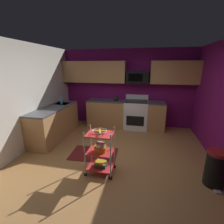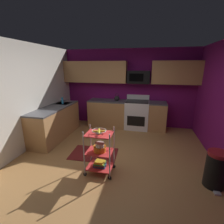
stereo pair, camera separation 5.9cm
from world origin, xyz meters
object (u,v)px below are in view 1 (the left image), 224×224
Objects in this scene: mixing_bowl_small at (100,145)px; book_stack at (100,164)px; trash_can at (216,168)px; fruit_bowl at (100,131)px; microwave at (138,77)px; kettle at (116,98)px; mixing_bowl_large at (100,149)px; rolling_cart at (100,152)px; oven_range at (136,114)px; dish_soap_bottle at (61,101)px.

book_stack is at bearing 122.79° from mixing_bowl_small.
trash_can is at bearing 2.62° from mixing_bowl_small.
microwave is at bearing 78.94° from fruit_bowl.
kettle is (-0.16, 2.57, 0.82)m from book_stack.
kettle is at bearing 131.66° from trash_can.
rolling_cart is at bearing 180.00° from mixing_bowl_large.
fruit_bowl is (-0.52, -2.57, 0.40)m from oven_range.
microwave reaches higher than mixing_bowl_small.
trash_can is (2.07, 0.07, -0.12)m from rolling_cart.
fruit_bowl is 0.70m from book_stack.
trash_can is (1.54, -2.51, -0.15)m from oven_range.
oven_range is 2.62m from mixing_bowl_large.
microwave is 2.57× the size of fruit_bowl.
book_stack is at bearing 180.00° from rolling_cart.
microwave reaches higher than trash_can.
fruit_bowl is 1.13× the size of book_stack.
mixing_bowl_small is at bearing -45.61° from dish_soap_bottle.
mixing_bowl_small is 0.76× the size of book_stack.
mixing_bowl_large is 2.48m from dish_soap_bottle.
mixing_bowl_small reaches higher than book_stack.
microwave reaches higher than rolling_cart.
trash_can is at bearing -48.34° from kettle.
trash_can is at bearing 1.84° from book_stack.
microwave is 2.97m from mixing_bowl_large.
book_stack is 2.07m from trash_can.
microwave is 3.12m from book_stack.
kettle is (-0.16, 2.57, 0.54)m from rolling_cart.
oven_range is 2.66m from fruit_bowl.
rolling_cart is 1.39× the size of trash_can.
dish_soap_bottle is at bearing 156.18° from trash_can.
dish_soap_bottle is (-1.71, 1.73, 0.50)m from mixing_bowl_large.
microwave is 2.51m from dish_soap_bottle.
dish_soap_bottle is at bearing 134.39° from mixing_bowl_small.
rolling_cart reaches higher than trash_can.
microwave reaches higher than fruit_bowl.
dish_soap_bottle reaches higher than oven_range.
kettle is at bearing 93.90° from mixing_bowl_small.
mixing_bowl_large reaches higher than book_stack.
oven_range is 6.04× the size of mixing_bowl_small.
oven_range is 1.57× the size of microwave.
microwave is 3.50× the size of dish_soap_bottle.
dish_soap_bottle is at bearing 134.54° from fruit_bowl.
microwave is 2.92× the size of book_stack.
mixing_bowl_large is 1.05× the size of book_stack.
fruit_bowl is at bearing -101.06° from microwave.
microwave is at bearing 120.60° from trash_can.
kettle is (-0.16, 2.57, 0.12)m from fruit_bowl.
trash_can is (2.07, 0.07, -0.55)m from fruit_bowl.
book_stack is 0.91× the size of kettle.
rolling_cart is at bearing 122.79° from mixing_bowl_small.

